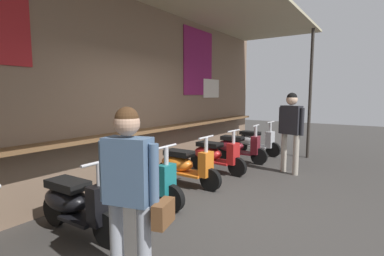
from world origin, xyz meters
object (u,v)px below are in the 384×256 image
(scooter_black, at_px, (75,203))
(shopper_passing, at_px, (291,124))
(scooter_orange, at_px, (184,165))
(scooter_maroon, at_px, (237,147))
(scooter_silver, at_px, (254,141))
(shopper_with_handbag, at_px, (130,183))
(scooter_teal, at_px, (142,179))
(scooter_red, at_px, (214,155))

(scooter_black, xyz_separation_m, shopper_passing, (4.25, -1.40, 0.69))
(scooter_orange, height_order, scooter_maroon, same)
(scooter_orange, bearing_deg, scooter_silver, 90.78)
(shopper_with_handbag, distance_m, shopper_passing, 4.60)
(shopper_with_handbag, height_order, shopper_passing, shopper_passing)
(scooter_black, height_order, shopper_with_handbag, shopper_with_handbag)
(scooter_black, xyz_separation_m, scooter_teal, (1.17, 0.00, 0.00))
(scooter_orange, xyz_separation_m, scooter_red, (1.13, -0.00, 0.00))
(scooter_black, distance_m, scooter_orange, 2.29)
(scooter_red, distance_m, scooter_maroon, 1.15)
(scooter_teal, xyz_separation_m, scooter_silver, (4.53, -0.00, 0.00))
(scooter_red, relative_size, shopper_passing, 0.81)
(scooter_silver, distance_m, shopper_passing, 2.13)
(scooter_red, bearing_deg, shopper_passing, 34.72)
(scooter_silver, relative_size, shopper_with_handbag, 0.88)
(scooter_silver, height_order, shopper_with_handbag, shopper_with_handbag)
(scooter_silver, bearing_deg, scooter_red, -85.99)
(scooter_teal, bearing_deg, shopper_passing, 64.79)
(scooter_teal, xyz_separation_m, scooter_maroon, (3.40, -0.00, 0.00))
(scooter_red, height_order, shopper_passing, shopper_passing)
(scooter_red, xyz_separation_m, shopper_with_handbag, (-3.76, -1.34, 0.57))
(scooter_maroon, distance_m, shopper_passing, 1.60)
(shopper_passing, bearing_deg, scooter_maroon, -86.26)
(scooter_red, xyz_separation_m, scooter_silver, (2.28, 0.00, 0.00))
(scooter_teal, height_order, scooter_red, same)
(scooter_silver, height_order, shopper_passing, shopper_passing)
(scooter_black, height_order, shopper_passing, shopper_passing)
(scooter_black, bearing_deg, shopper_with_handbag, -15.63)
(scooter_silver, relative_size, shopper_passing, 0.81)
(scooter_teal, xyz_separation_m, shopper_with_handbag, (-1.52, -1.34, 0.57))
(scooter_black, height_order, scooter_teal, same)
(scooter_red, distance_m, shopper_passing, 1.77)
(scooter_orange, xyz_separation_m, shopper_with_handbag, (-2.64, -1.34, 0.57))
(scooter_orange, xyz_separation_m, scooter_maroon, (2.28, -0.00, 0.00))
(scooter_maroon, bearing_deg, scooter_teal, -94.13)
(scooter_black, height_order, scooter_orange, same)
(scooter_silver, xyz_separation_m, shopper_with_handbag, (-6.05, -1.34, 0.57))
(scooter_red, relative_size, scooter_silver, 1.00)
(scooter_orange, distance_m, shopper_passing, 2.51)
(scooter_teal, height_order, shopper_passing, shopper_passing)
(scooter_black, relative_size, scooter_silver, 1.00)
(scooter_red, distance_m, shopper_with_handbag, 4.04)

